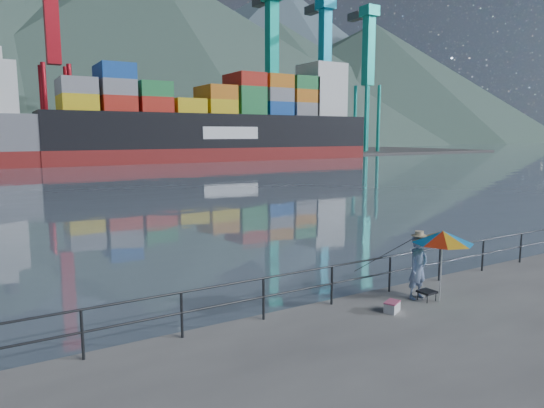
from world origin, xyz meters
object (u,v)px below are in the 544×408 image
(fisherman, at_px, (418,267))
(beach_umbrella, at_px, (443,237))
(cooler_bag, at_px, (392,307))
(container_ship, at_px, (227,125))

(fisherman, relative_size, beach_umbrella, 0.89)
(beach_umbrella, xyz_separation_m, cooler_bag, (-1.58, 0.10, -1.60))
(beach_umbrella, xyz_separation_m, container_ship, (27.15, 69.62, 4.14))
(fisherman, height_order, beach_umbrella, beach_umbrella)
(fisherman, xyz_separation_m, container_ship, (27.43, 69.10, 5.02))
(fisherman, bearing_deg, beach_umbrella, -65.52)
(cooler_bag, relative_size, container_ship, 0.01)
(fisherman, distance_m, beach_umbrella, 1.06)
(beach_umbrella, bearing_deg, cooler_bag, 176.48)
(beach_umbrella, distance_m, container_ship, 74.84)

